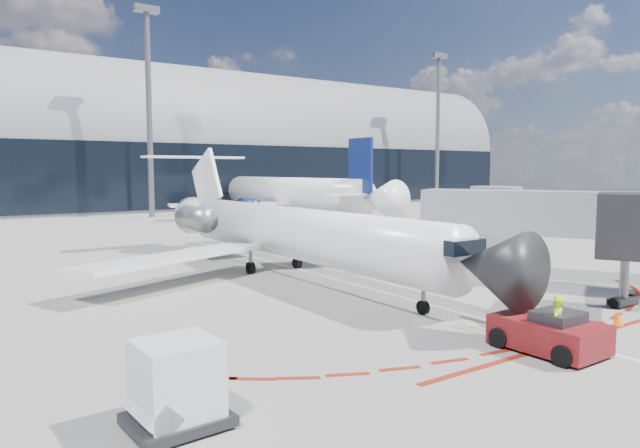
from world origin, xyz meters
TOP-DOWN VIEW (x-y plane):
  - ground at (0.00, 0.00)m, footprint 260.00×260.00m
  - apron_centerline at (0.00, 2.00)m, footprint 0.25×40.00m
  - apron_stop_bar at (0.00, -11.50)m, footprint 14.00×0.25m
  - terminal_building at (0.00, 64.97)m, footprint 150.00×24.15m
  - jet_bridge at (9.79, -3.01)m, footprint 10.03×15.20m
  - light_mast_centre at (5.00, 48.00)m, footprint 0.70×0.70m
  - light_mast_east at (55.00, 48.00)m, footprint 0.70×0.70m
  - regional_jet at (-1.41, 4.73)m, footprint 23.93×29.50m
  - pushback_tug at (-1.42, -11.72)m, footprint 2.31×5.31m
  - ramp_worker at (-1.76, -12.17)m, footprint 0.83×0.69m
  - uld_container at (-13.32, -10.25)m, footprint 2.26×1.96m
  - safety_cone_left at (-11.73, -8.19)m, footprint 0.41×0.41m
  - safety_cone_right at (3.49, -11.36)m, footprint 0.39×0.39m
  - bg_airliner_1 at (19.74, 39.97)m, footprint 35.49×37.58m

SIDE VIEW (x-z plane):
  - ground at x=0.00m, z-range 0.00..0.00m
  - apron_centerline at x=0.00m, z-range 0.00..0.01m
  - apron_stop_bar at x=0.00m, z-range 0.00..0.01m
  - safety_cone_right at x=3.49m, z-range 0.00..0.54m
  - safety_cone_left at x=-11.73m, z-range 0.00..0.56m
  - pushback_tug at x=-1.42m, z-range -0.08..1.29m
  - ramp_worker at x=-1.76m, z-range 0.00..1.95m
  - uld_container at x=-13.32m, z-range -0.01..2.02m
  - regional_jet at x=-1.41m, z-range -1.23..6.16m
  - jet_bridge at x=9.79m, z-range 0.56..5.46m
  - bg_airliner_1 at x=19.74m, z-range 0.00..11.48m
  - terminal_building at x=0.00m, z-range -3.48..20.52m
  - light_mast_centre at x=5.00m, z-range 0.00..25.00m
  - light_mast_east at x=55.00m, z-range 0.00..25.00m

